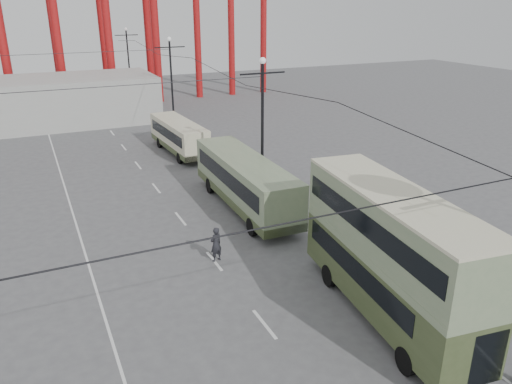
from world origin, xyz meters
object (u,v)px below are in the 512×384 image
double_decker_bus (391,250)px  single_decker_cream (179,136)px  single_decker_green (245,181)px  pedestrian (216,244)px

double_decker_bus → single_decker_cream: 27.62m
single_decker_green → single_decker_cream: single_decker_green is taller
double_decker_bus → single_decker_green: bearing=99.3°
single_decker_green → single_decker_cream: 14.07m
double_decker_bus → pedestrian: double_decker_bus is taller
single_decker_green → single_decker_cream: (-0.19, 14.06, -0.28)m
single_decker_green → pedestrian: single_decker_green is taller
double_decker_bus → single_decker_cream: (-0.77, 27.57, -1.56)m
single_decker_cream → pedestrian: single_decker_cream is taller
single_decker_cream → pedestrian: (-4.07, -19.97, -0.67)m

